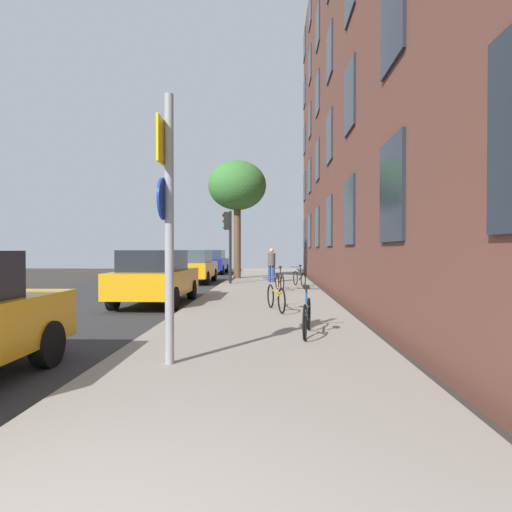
% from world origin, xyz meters
% --- Properties ---
extents(ground_plane, '(41.80, 41.80, 0.00)m').
position_xyz_m(ground_plane, '(-2.40, 15.00, 0.00)').
color(ground_plane, '#332D28').
extents(road_asphalt, '(7.00, 38.00, 0.01)m').
position_xyz_m(road_asphalt, '(-4.50, 15.00, 0.01)').
color(road_asphalt, '#2D2D30').
rests_on(road_asphalt, ground).
extents(sidewalk, '(4.20, 38.00, 0.12)m').
position_xyz_m(sidewalk, '(1.10, 15.00, 0.06)').
color(sidewalk, gray).
rests_on(sidewalk, ground).
extents(building_facade, '(0.56, 27.00, 16.33)m').
position_xyz_m(building_facade, '(3.69, 14.50, 8.18)').
color(building_facade, brown).
rests_on(building_facade, ground).
extents(sign_post, '(0.16, 0.60, 3.58)m').
position_xyz_m(sign_post, '(-0.06, 4.19, 2.14)').
color(sign_post, gray).
rests_on(sign_post, sidewalk).
extents(traffic_light, '(0.43, 0.24, 3.28)m').
position_xyz_m(traffic_light, '(-0.68, 18.08, 2.38)').
color(traffic_light, black).
rests_on(traffic_light, sidewalk).
extents(tree_near, '(3.11, 3.11, 6.30)m').
position_xyz_m(tree_near, '(-0.55, 21.77, 5.03)').
color(tree_near, brown).
rests_on(tree_near, sidewalk).
extents(bicycle_0, '(0.42, 1.59, 0.90)m').
position_xyz_m(bicycle_0, '(1.95, 6.23, 0.47)').
color(bicycle_0, black).
rests_on(bicycle_0, sidewalk).
extents(bicycle_1, '(0.57, 1.66, 0.91)m').
position_xyz_m(bicycle_1, '(1.43, 9.31, 0.47)').
color(bicycle_1, black).
rests_on(bicycle_1, sidewalk).
extents(bicycle_2, '(0.46, 1.55, 0.91)m').
position_xyz_m(bicycle_2, '(1.61, 14.92, 0.47)').
color(bicycle_2, black).
rests_on(bicycle_2, sidewalk).
extents(bicycle_3, '(0.56, 1.66, 0.90)m').
position_xyz_m(bicycle_3, '(2.46, 16.68, 0.47)').
color(bicycle_3, black).
rests_on(bicycle_3, sidewalk).
extents(pedestrian_0, '(0.44, 0.44, 1.60)m').
position_xyz_m(pedestrian_0, '(1.30, 18.96, 1.03)').
color(pedestrian_0, navy).
rests_on(pedestrian_0, sidewalk).
extents(car_1, '(1.86, 4.20, 1.62)m').
position_xyz_m(car_1, '(-2.14, 11.28, 0.84)').
color(car_1, orange).
rests_on(car_1, road_asphalt).
extents(car_2, '(1.85, 4.07, 1.62)m').
position_xyz_m(car_2, '(-2.52, 19.61, 0.84)').
color(car_2, orange).
rests_on(car_2, road_asphalt).
extents(car_3, '(1.84, 4.31, 1.62)m').
position_xyz_m(car_3, '(-2.74, 27.94, 0.84)').
color(car_3, navy).
rests_on(car_3, road_asphalt).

